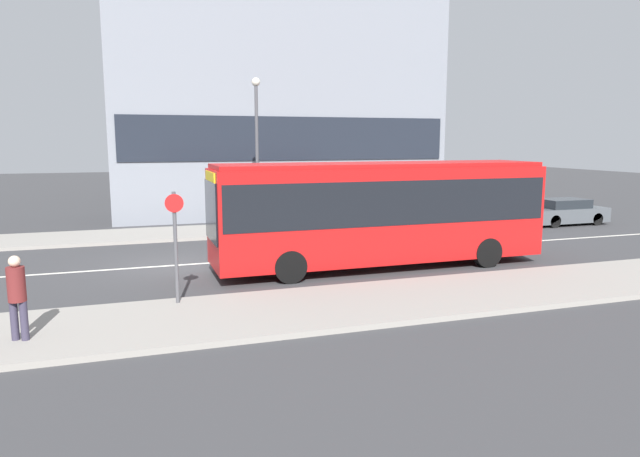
% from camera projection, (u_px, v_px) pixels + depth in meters
% --- Properties ---
extents(ground_plane, '(120.00, 120.00, 0.00)m').
position_uv_depth(ground_plane, '(175.00, 265.00, 18.71)').
color(ground_plane, '#3A3A3D').
extents(sidewalk_near, '(44.00, 3.50, 0.13)m').
position_uv_depth(sidewalk_near, '(197.00, 320.00, 12.85)').
color(sidewalk_near, gray).
rests_on(sidewalk_near, ground_plane).
extents(sidewalk_far, '(44.00, 3.50, 0.13)m').
position_uv_depth(sidewalk_far, '(163.00, 234.00, 24.55)').
color(sidewalk_far, gray).
rests_on(sidewalk_far, ground_plane).
extents(lane_centerline, '(41.80, 0.16, 0.01)m').
position_uv_depth(lane_centerline, '(175.00, 265.00, 18.71)').
color(lane_centerline, silver).
rests_on(lane_centerline, ground_plane).
extents(apartment_block_left_tower, '(17.77, 6.37, 15.11)m').
position_uv_depth(apartment_block_left_tower, '(276.00, 77.00, 31.52)').
color(apartment_block_left_tower, gray).
rests_on(apartment_block_left_tower, ground_plane).
extents(city_bus, '(10.72, 2.54, 3.36)m').
position_uv_depth(city_bus, '(380.00, 208.00, 18.21)').
color(city_bus, red).
rests_on(city_bus, ground_plane).
extents(parked_car_0, '(4.10, 1.86, 1.32)m').
position_uv_depth(parked_car_0, '(481.00, 216.00, 26.09)').
color(parked_car_0, navy).
rests_on(parked_car_0, ground_plane).
extents(parked_car_1, '(4.03, 1.71, 1.25)m').
position_uv_depth(parked_car_1, '(564.00, 212.00, 27.78)').
color(parked_car_1, '#4C5156').
rests_on(parked_car_1, ground_plane).
extents(pedestrian_near_stop, '(0.34, 0.34, 1.71)m').
position_uv_depth(pedestrian_near_stop, '(17.00, 292.00, 11.20)').
color(pedestrian_near_stop, '#383347').
rests_on(pedestrian_near_stop, sidewalk_near).
extents(bus_stop_sign, '(0.44, 0.12, 2.73)m').
position_uv_depth(bus_stop_sign, '(175.00, 239.00, 13.71)').
color(bus_stop_sign, '#4C4C51').
rests_on(bus_stop_sign, sidewalk_near).
extents(street_lamp, '(0.36, 0.36, 6.54)m').
position_uv_depth(street_lamp, '(257.00, 138.00, 24.25)').
color(street_lamp, '#4C4C51').
rests_on(street_lamp, sidewalk_far).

